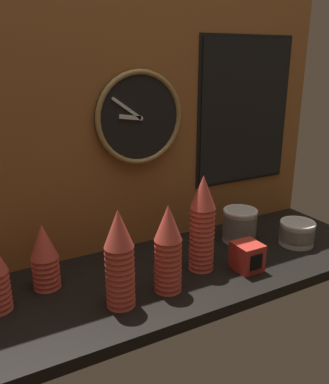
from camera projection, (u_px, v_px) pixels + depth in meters
ground_plane at (178, 272)px, 147.35cm from camera, size 160.00×56.00×4.00cm
wall_tiled_back at (144, 112)px, 152.26cm from camera, size 160.00×3.00×105.00cm
cup_stack_center_right at (202, 223)px, 140.63cm from camera, size 8.95×8.95×34.70cm
cup_stack_left at (45, 256)px, 130.76cm from camera, size 8.95×8.95×22.32cm
cup_stack_center_left at (119, 259)px, 119.67cm from camera, size 8.95×8.95×31.16cm
cup_stack_center at (168, 249)px, 128.04cm from camera, size 8.95×8.95×29.39cm
bowl_stack_far_right at (297, 232)px, 163.47cm from camera, size 14.04×14.04×9.69cm
bowl_stack_right at (240, 224)px, 166.21cm from camera, size 14.04×14.04×13.54cm
wall_clock at (140, 118)px, 148.69cm from camera, size 34.63×2.70×34.63cm
menu_board at (245, 112)px, 172.25cm from camera, size 47.01×1.32×61.53cm
napkin_dispenser at (247, 256)px, 143.81cm from camera, size 9.12×9.86×9.97cm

